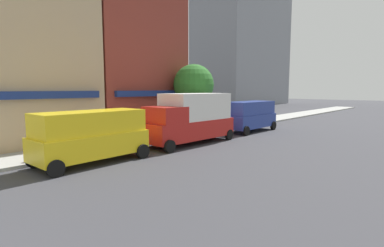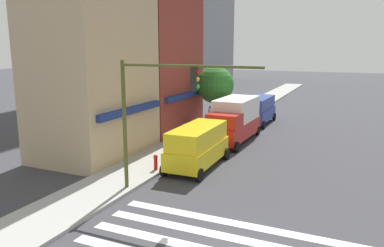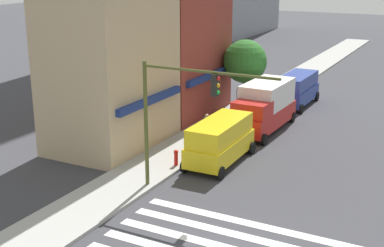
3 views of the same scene
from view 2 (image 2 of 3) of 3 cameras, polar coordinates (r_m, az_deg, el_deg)
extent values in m
cube|color=#9E9E99|center=(15.73, -22.97, -14.01)|extent=(120.00, 3.00, 0.15)
cube|color=silver|center=(13.80, 7.84, -17.21)|extent=(0.51, 10.80, 0.01)
cube|color=silver|center=(14.76, 9.11, -15.25)|extent=(0.51, 10.80, 0.01)
cube|color=tan|center=(23.54, -14.93, 9.42)|extent=(7.30, 5.00, 11.82)
cube|color=navy|center=(22.26, -9.21, 2.02)|extent=(6.20, 0.30, 0.40)
cube|color=maroon|center=(29.83, -5.63, 9.32)|extent=(7.58, 5.00, 11.00)
cube|color=navy|center=(28.82, -0.93, 4.31)|extent=(6.44, 0.30, 0.40)
cylinder|color=#474C1E|center=(17.39, -10.22, -0.55)|extent=(0.18, 0.18, 6.07)
cylinder|color=#474C1E|center=(15.46, -0.68, 8.76)|extent=(0.12, 6.36, 0.12)
cube|color=black|center=(15.36, 0.41, 6.78)|extent=(0.32, 0.24, 0.95)
sphere|color=red|center=(15.29, 0.86, 7.86)|extent=(0.18, 0.18, 0.18)
sphere|color=#EAAD14|center=(15.31, 0.86, 6.74)|extent=(0.18, 0.18, 0.18)
sphere|color=green|center=(15.34, 0.85, 5.62)|extent=(0.18, 0.18, 0.18)
cube|color=yellow|center=(20.98, 0.86, -4.46)|extent=(5.03, 2.08, 1.00)
cube|color=yellow|center=(20.73, 0.86, -1.80)|extent=(4.78, 1.92, 1.00)
cylinder|color=black|center=(19.75, -4.26, -7.04)|extent=(0.68, 0.22, 0.68)
cylinder|color=black|center=(18.92, 1.13, -7.85)|extent=(0.68, 0.22, 0.68)
cylinder|color=black|center=(23.35, 0.63, -4.08)|extent=(0.68, 0.22, 0.68)
cylinder|color=black|center=(22.65, 5.28, -4.62)|extent=(0.68, 0.22, 0.68)
cube|color=#B21E19|center=(26.87, 6.33, -0.86)|extent=(6.25, 2.36, 1.10)
cube|color=silver|center=(27.20, 6.79, 2.18)|extent=(4.39, 2.31, 1.60)
cube|color=#B21E19|center=(24.83, 4.97, 0.50)|extent=(1.79, 2.13, 0.90)
cylinder|color=black|center=(24.90, 1.98, -3.09)|extent=(0.68, 0.22, 0.68)
cylinder|color=black|center=(24.19, 6.82, -3.61)|extent=(0.68, 0.22, 0.68)
cylinder|color=black|center=(29.82, 5.89, -0.69)|extent=(0.68, 0.22, 0.68)
cylinder|color=black|center=(29.23, 9.98, -1.06)|extent=(0.68, 0.22, 0.68)
cube|color=navy|center=(33.55, 10.04, 1.42)|extent=(5.01, 2.04, 1.00)
cube|color=navy|center=(33.39, 10.10, 3.11)|extent=(4.76, 1.88, 1.00)
cylinder|color=black|center=(31.92, 7.34, 0.08)|extent=(0.68, 0.22, 0.68)
cylinder|color=black|center=(31.41, 10.83, -0.22)|extent=(0.68, 0.22, 0.68)
cylinder|color=black|center=(35.87, 9.28, 1.29)|extent=(0.68, 0.22, 0.68)
cylinder|color=black|center=(35.43, 12.41, 1.04)|extent=(0.68, 0.22, 0.68)
cylinder|color=#23232D|center=(23.69, -1.18, -3.26)|extent=(0.26, 0.26, 0.85)
cylinder|color=#2D7A3D|center=(23.50, -1.19, -1.43)|extent=(0.32, 0.32, 0.70)
sphere|color=tan|center=(23.41, -1.20, -0.33)|extent=(0.22, 0.22, 0.22)
cylinder|color=#23232D|center=(31.48, 4.37, 0.42)|extent=(0.26, 0.26, 0.85)
cylinder|color=red|center=(31.34, 4.39, 1.81)|extent=(0.32, 0.32, 0.70)
sphere|color=tan|center=(31.27, 4.40, 2.64)|extent=(0.22, 0.22, 0.22)
cylinder|color=#23232D|center=(30.84, 2.76, 0.21)|extent=(0.26, 0.26, 0.85)
cylinder|color=silver|center=(30.70, 2.78, 1.62)|extent=(0.32, 0.32, 0.70)
sphere|color=tan|center=(30.62, 2.79, 2.47)|extent=(0.22, 0.22, 0.22)
cylinder|color=red|center=(20.31, -5.55, -6.13)|extent=(0.20, 0.20, 0.65)
sphere|color=red|center=(20.20, -5.57, -5.06)|extent=(0.24, 0.24, 0.24)
cylinder|color=brown|center=(31.04, 3.48, 1.74)|extent=(0.24, 0.24, 2.42)
sphere|color=#286623|center=(30.74, 3.54, 5.93)|extent=(3.05, 3.05, 3.05)
camera|label=1|loc=(12.83, 42.42, -6.44)|focal=28.00mm
camera|label=3|loc=(7.62, 175.70, 17.51)|focal=50.00mm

